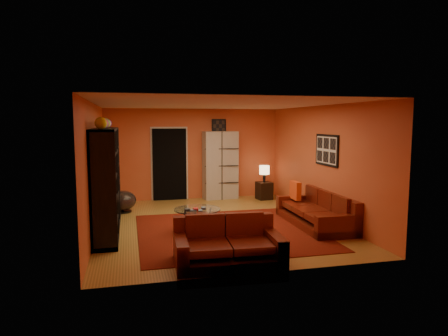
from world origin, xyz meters
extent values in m
plane|color=olive|center=(0.00, 0.00, 0.00)|extent=(6.00, 6.00, 0.00)
plane|color=white|center=(0.00, 0.00, 2.60)|extent=(6.00, 6.00, 0.00)
plane|color=#C9512C|center=(0.00, 3.00, 1.30)|extent=(6.00, 0.00, 6.00)
plane|color=#C9512C|center=(0.00, -3.00, 1.30)|extent=(6.00, 0.00, 6.00)
plane|color=#C9512C|center=(-2.50, 0.00, 1.30)|extent=(0.00, 6.00, 6.00)
plane|color=#C9512C|center=(2.50, 0.00, 1.30)|extent=(0.00, 6.00, 6.00)
cube|color=#511009|center=(0.10, -0.70, 0.01)|extent=(3.60, 3.60, 0.01)
cube|color=black|center=(-0.70, 2.96, 1.02)|extent=(0.95, 0.10, 2.04)
cube|color=black|center=(2.48, -0.30, 1.60)|extent=(0.03, 1.00, 0.70)
cube|color=black|center=(0.75, 2.98, 2.05)|extent=(0.42, 0.03, 0.52)
cube|color=black|center=(-2.27, 0.00, 1.05)|extent=(0.45, 3.00, 2.10)
imported|color=black|center=(-2.23, 0.03, 0.98)|extent=(0.91, 0.12, 0.52)
cube|color=#50120A|center=(2.05, -0.64, 0.16)|extent=(0.98, 2.30, 0.32)
cube|color=#50120A|center=(2.43, -0.65, 0.42)|extent=(0.22, 2.28, 0.85)
cube|color=#50120A|center=(2.03, -1.69, 0.31)|extent=(0.94, 0.20, 0.62)
cube|color=#50120A|center=(2.07, 0.41, 0.31)|extent=(0.94, 0.20, 0.62)
cube|color=#50120A|center=(2.00, -1.28, 0.47)|extent=(0.72, 0.63, 0.12)
cube|color=#50120A|center=(2.01, -0.64, 0.47)|extent=(0.72, 0.63, 0.12)
cube|color=#50120A|center=(2.02, 0.00, 0.47)|extent=(0.72, 0.63, 0.12)
cube|color=#50120A|center=(-0.34, -2.50, 0.16)|extent=(1.72, 1.10, 0.32)
cube|color=#50120A|center=(-0.32, -2.09, 0.42)|extent=(1.68, 0.28, 0.85)
cube|color=#50120A|center=(0.40, -2.54, 0.31)|extent=(0.24, 1.01, 0.62)
cube|color=#50120A|center=(-1.09, -2.46, 0.31)|extent=(0.24, 1.01, 0.62)
cube|color=#50120A|center=(-0.02, -2.56, 0.47)|extent=(0.68, 0.82, 0.12)
cube|color=#50120A|center=(-0.67, -2.52, 0.47)|extent=(0.68, 0.82, 0.12)
cube|color=#F04B1A|center=(1.95, 0.17, 0.63)|extent=(0.12, 0.42, 0.42)
cylinder|color=silver|center=(-0.51, -0.59, 0.47)|extent=(0.94, 0.94, 0.02)
cylinder|color=black|center=(-0.24, -0.48, 0.24)|extent=(0.05, 0.05, 0.45)
cylinder|color=black|center=(-0.74, -0.41, 0.24)|extent=(0.05, 0.05, 0.45)
cylinder|color=black|center=(-0.55, -0.88, 0.24)|extent=(0.05, 0.05, 0.45)
cube|color=#B5B1A7|center=(0.75, 2.80, 0.98)|extent=(1.01, 0.52, 1.96)
cylinder|color=black|center=(-2.00, 1.61, 0.02)|extent=(0.44, 0.44, 0.03)
cylinder|color=black|center=(-2.00, 1.61, 0.10)|extent=(0.06, 0.06, 0.15)
ellipsoid|color=#3A3333|center=(-2.00, 1.61, 0.29)|extent=(0.65, 0.65, 0.49)
cube|color=black|center=(1.96, 2.39, 0.25)|extent=(0.45, 0.45, 0.50)
cylinder|color=black|center=(1.96, 2.39, 0.61)|extent=(0.08, 0.08, 0.23)
cylinder|color=#F0C884|center=(1.96, 2.39, 0.85)|extent=(0.29, 0.29, 0.25)
camera|label=1|loc=(-1.83, -8.40, 2.22)|focal=32.00mm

